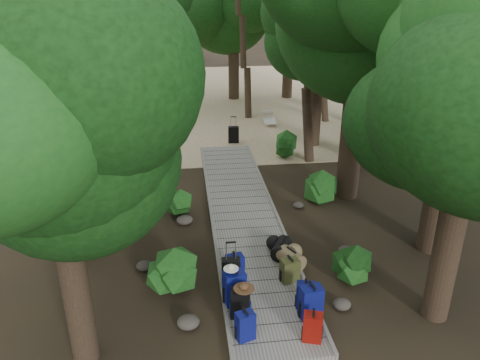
{
  "coord_description": "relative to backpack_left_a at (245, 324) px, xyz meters",
  "views": [
    {
      "loc": [
        -1.63,
        -11.38,
        6.5
      ],
      "look_at": [
        -0.05,
        1.37,
        1.0
      ],
      "focal_mm": 35.0,
      "sensor_mm": 36.0,
      "label": 1
    }
  ],
  "objects": [
    {
      "name": "tree_right_a",
      "position": [
        4.07,
        0.33,
        3.33
      ],
      "size": [
        4.54,
        4.54,
        7.57
      ],
      "primitive_type": null,
      "color": "black",
      "rests_on": "ground"
    },
    {
      "name": "boardwalk",
      "position": [
        0.66,
        5.33,
        -0.39
      ],
      "size": [
        2.0,
        12.0,
        0.12
      ],
      "primitive_type": "cube",
      "color": "gray",
      "rests_on": "ground"
    },
    {
      "name": "suitcase_on_boardwalk",
      "position": [
        -0.08,
        1.8,
        -0.01
      ],
      "size": [
        0.43,
        0.25,
        0.64
      ],
      "primitive_type": null,
      "rotation": [
        0.0,
        0.0,
        -0.06
      ],
      "color": "black",
      "rests_on": "boardwalk"
    },
    {
      "name": "tree_back_a",
      "position": [
        -0.84,
        19.82,
        4.36
      ],
      "size": [
        5.56,
        5.56,
        9.63
      ],
      "primitive_type": null,
      "color": "black",
      "rests_on": "ground"
    },
    {
      "name": "backpack_right_c",
      "position": [
        1.38,
        0.8,
        -0.01
      ],
      "size": [
        0.42,
        0.34,
        0.63
      ],
      "primitive_type": null,
      "rotation": [
        0.0,
        0.0,
        -0.23
      ],
      "color": "navy",
      "rests_on": "boardwalk"
    },
    {
      "name": "rock_left_c",
      "position": [
        -1.09,
        5.01,
        -0.32
      ],
      "size": [
        0.47,
        0.42,
        0.26
      ],
      "primitive_type": null,
      "color": "#4C473F",
      "rests_on": "ground"
    },
    {
      "name": "tree_back_b",
      "position": [
        2.05,
        20.28,
        3.97
      ],
      "size": [
        4.95,
        4.95,
        8.84
      ],
      "primitive_type": null,
      "color": "black",
      "rests_on": "ground"
    },
    {
      "name": "sun_lounger",
      "position": [
        3.18,
        14.66,
        -0.14
      ],
      "size": [
        0.71,
        1.82,
        0.57
      ],
      "primitive_type": null,
      "rotation": [
        0.0,
        0.0,
        -0.08
      ],
      "color": "silver",
      "rests_on": "sand_beach"
    },
    {
      "name": "tree_right_b",
      "position": [
        5.29,
        2.87,
        4.52
      ],
      "size": [
        5.56,
        5.56,
        9.93
      ],
      "primitive_type": null,
      "color": "black",
      "rests_on": "ground"
    },
    {
      "name": "backpack_left_b",
      "position": [
        -0.01,
        0.66,
        0.03
      ],
      "size": [
        0.44,
        0.35,
        0.71
      ],
      "primitive_type": null,
      "rotation": [
        0.0,
        0.0,
        -0.22
      ],
      "color": "black",
      "rests_on": "boardwalk"
    },
    {
      "name": "rock_left_a",
      "position": [
        -1.08,
        0.59,
        -0.32
      ],
      "size": [
        0.47,
        0.42,
        0.26
      ],
      "primitive_type": null,
      "color": "#4C473F",
      "rests_on": "ground"
    },
    {
      "name": "tree_left_b",
      "position": [
        -3.89,
        3.64,
        3.73
      ],
      "size": [
        4.64,
        4.64,
        8.35
      ],
      "primitive_type": null,
      "color": "black",
      "rests_on": "ground"
    },
    {
      "name": "palm_right_b",
      "position": [
        6.04,
        15.19,
        4.0
      ],
      "size": [
        4.6,
        4.6,
        8.89
      ],
      "primitive_type": null,
      "color": "#134615",
      "rests_on": "ground"
    },
    {
      "name": "palm_right_a",
      "position": [
        3.95,
        9.81,
        3.76
      ],
      "size": [
        4.94,
        4.94,
        8.43
      ],
      "primitive_type": null,
      "color": "#134615",
      "rests_on": "ground"
    },
    {
      "name": "tree_right_e",
      "position": [
        4.46,
        11.48,
        3.62
      ],
      "size": [
        4.52,
        4.52,
        8.14
      ],
      "primitive_type": null,
      "color": "black",
      "rests_on": "ground"
    },
    {
      "name": "shrub_right_c",
      "position": [
        2.92,
        10.19,
        -0.02
      ],
      "size": [
        0.96,
        0.96,
        0.86
      ],
      "primitive_type": null,
      "color": "#174D19",
      "rests_on": "ground"
    },
    {
      "name": "palm_left_a",
      "position": [
        -3.6,
        11.24,
        2.72
      ],
      "size": [
        3.98,
        3.98,
        6.34
      ],
      "primitive_type": null,
      "color": "#134615",
      "rests_on": "ground"
    },
    {
      "name": "ground",
      "position": [
        0.66,
        4.33,
        -0.45
      ],
      "size": [
        120.0,
        120.0,
        0.0
      ],
      "primitive_type": "plane",
      "color": "#2F2517",
      "rests_on": "ground"
    },
    {
      "name": "hat_white",
      "position": [
        -0.15,
        1.15,
        0.56
      ],
      "size": [
        0.32,
        0.32,
        0.11
      ],
      "primitive_type": null,
      "color": "silver",
      "rests_on": "backpack_left_c"
    },
    {
      "name": "backpack_left_c",
      "position": [
        -0.08,
        1.12,
        0.09
      ],
      "size": [
        0.51,
        0.41,
        0.83
      ],
      "primitive_type": null,
      "rotation": [
        0.0,
        0.0,
        0.22
      ],
      "color": "navy",
      "rests_on": "boardwalk"
    },
    {
      "name": "palm_right_c",
      "position": [
        2.59,
        16.29,
        3.27
      ],
      "size": [
        4.68,
        4.68,
        7.44
      ],
      "primitive_type": null,
      "color": "#134615",
      "rests_on": "ground"
    },
    {
      "name": "shrub_right_a",
      "position": [
        2.69,
        1.64,
        -0.0
      ],
      "size": [
        1.0,
        1.0,
        0.9
      ],
      "primitive_type": null,
      "color": "#174D19",
      "rests_on": "ground"
    },
    {
      "name": "backpack_right_a",
      "position": [
        1.27,
        -0.19,
        -0.0
      ],
      "size": [
        0.42,
        0.36,
        0.65
      ],
      "primitive_type": null,
      "rotation": [
        0.0,
        0.0,
        -0.3
      ],
      "color": "#870602",
      "rests_on": "boardwalk"
    },
    {
      "name": "shrub_left_b",
      "position": [
        -1.08,
        5.49,
        -0.04
      ],
      "size": [
        0.9,
        0.9,
        0.81
      ],
      "primitive_type": null,
      "color": "#174D19",
      "rests_on": "ground"
    },
    {
      "name": "tree_right_d",
      "position": [
        6.04,
        8.79,
        5.09
      ],
      "size": [
        6.04,
        6.04,
        11.08
      ],
      "primitive_type": null,
      "color": "black",
      "rests_on": "ground"
    },
    {
      "name": "sand_beach",
      "position": [
        0.66,
        20.33,
        -0.44
      ],
      "size": [
        40.0,
        22.0,
        0.02
      ],
      "primitive_type": "cube",
      "color": "#D2B98E",
      "rests_on": "ground"
    },
    {
      "name": "tree_back_d",
      "position": [
        -5.24,
        18.96,
        3.87
      ],
      "size": [
        5.18,
        5.18,
        8.63
      ],
      "primitive_type": null,
      "color": "black",
      "rests_on": "ground"
    },
    {
      "name": "rock_right_c",
      "position": [
        2.42,
        5.62,
        -0.36
      ],
      "size": [
        0.33,
        0.3,
        0.18
      ],
      "primitive_type": null,
      "color": "#4C473F",
      "rests_on": "ground"
    },
    {
      "name": "tree_back_c",
      "position": [
        5.25,
        20.23,
        3.79
      ],
      "size": [
        4.71,
        4.71,
        8.48
      ],
      "primitive_type": null,
      "color": "black",
      "rests_on": "ground"
    },
    {
      "name": "tree_right_c",
      "position": [
        4.2,
        6.33,
        4.62
      ],
      "size": [
        5.86,
        5.86,
        10.14
      ],
      "primitive_type": null,
      "color": "black",
      "rests_on": "ground"
    },
    {
      "name": "shrub_right_b",
      "position": [
        3.31,
        6.09,
        0.06
      ],
      "size": [
        1.14,
        1.14,
        1.03
      ],
      "primitive_type": null,
      "color": "#174D19",
      "rests_on": "ground"
    },
    {
      "name": "backpack_left_a",
      "position": [
        0.0,
        0.0,
        0.0
      ],
      "size": [
        0.41,
        0.35,
        0.66
      ],
      "primitive_type": null,
      "rotation": [
        0.0,
        0.0,
        0.33
      ],
      "color": "navy",
      "rests_on": "boardwalk"
    },
    {
      "name": "duffel_right_khaki",
      "position": [
        1.43,
        2.33,
        -0.11
      ],
      "size": [
        0.67,
        0.77,
        0.43
      ],
      "primitive_type": null,
      "rotation": [
        0.0,
        0.0,
        0.46
      ],
      "color": "olive",
      "rests_on": "boardwalk"
    },
    {
      "name": "shrub_left_c",
      "position": [
        -2.52,
        8.85,
        0.11
      ],
      "size": [
        1.24,
        1.24,
        1.12
      ],
      "primitive_type": null,
      "color": "#174D19",
      "rests_on": "ground"
    },
    {
      "name": "rock_left_b",
      "position": [
        -2.1,
        2.79,
        -0.34
      ],
      "size": [
        0.4,
        0.36,
        0.22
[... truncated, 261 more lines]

